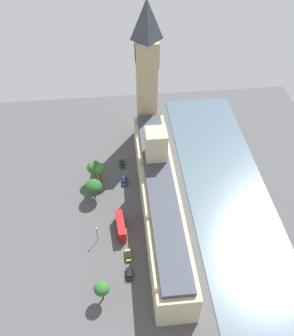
# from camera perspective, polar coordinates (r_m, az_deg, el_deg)

# --- Properties ---
(ground_plane) EXTENTS (148.81, 148.81, 0.00)m
(ground_plane) POSITION_cam_1_polar(r_m,az_deg,el_deg) (133.22, 1.10, -7.02)
(ground_plane) COLOR #4C4C4F
(river_thames) EXTENTS (30.08, 133.93, 0.25)m
(river_thames) POSITION_cam_1_polar(r_m,az_deg,el_deg) (138.31, 12.89, -5.88)
(river_thames) COLOR #475B6B
(river_thames) RESTS_ON ground
(parliament_building) EXTENTS (12.20, 78.81, 25.68)m
(parliament_building) POSITION_cam_1_polar(r_m,az_deg,el_deg) (128.25, 1.97, -4.39)
(parliament_building) COLOR #CCBA8E
(parliament_building) RESTS_ON ground
(clock_tower) EXTENTS (8.74, 8.74, 58.81)m
(clock_tower) POSITION_cam_1_polar(r_m,az_deg,el_deg) (146.08, -0.05, 14.36)
(clock_tower) COLOR tan
(clock_tower) RESTS_ON ground
(car_dark_green_trailing) EXTENTS (2.05, 4.60, 1.74)m
(car_dark_green_trailing) POSITION_cam_1_polar(r_m,az_deg,el_deg) (149.45, -3.81, 0.75)
(car_dark_green_trailing) COLOR #19472D
(car_dark_green_trailing) RESTS_ON ground
(car_blue_under_trees) EXTENTS (2.03, 4.59, 1.74)m
(car_blue_under_trees) POSITION_cam_1_polar(r_m,az_deg,el_deg) (142.74, -3.42, -1.92)
(car_blue_under_trees) COLOR navy
(car_blue_under_trees) RESTS_ON ground
(double_decker_bus_leading) EXTENTS (3.40, 10.67, 4.75)m
(double_decker_bus_leading) POSITION_cam_1_polar(r_m,az_deg,el_deg) (127.26, -4.04, -8.72)
(double_decker_bus_leading) COLOR red
(double_decker_bus_leading) RESTS_ON ground
(car_yellow_cab_near_tower) EXTENTS (2.05, 4.38, 1.74)m
(car_yellow_cab_near_tower) POSITION_cam_1_polar(r_m,az_deg,el_deg) (122.77, -2.84, -13.11)
(car_yellow_cab_near_tower) COLOR gold
(car_yellow_cab_near_tower) RESTS_ON ground
(car_black_far_end) EXTENTS (1.98, 4.14, 1.74)m
(car_black_far_end) POSITION_cam_1_polar(r_m,az_deg,el_deg) (119.43, -2.72, -15.79)
(car_black_far_end) COLOR black
(car_black_far_end) RESTS_ON ground
(pedestrian_kerbside) EXTENTS (0.62, 0.65, 1.53)m
(pedestrian_kerbside) POSITION_cam_1_polar(r_m,az_deg,el_deg) (132.03, -1.71, -7.21)
(pedestrian_kerbside) COLOR gray
(pedestrian_kerbside) RESTS_ON ground
(plane_tree_opposite_hall) EXTENTS (4.75, 4.75, 8.99)m
(plane_tree_opposite_hall) POSITION_cam_1_polar(r_m,az_deg,el_deg) (139.35, -7.29, -0.18)
(plane_tree_opposite_hall) COLOR brown
(plane_tree_opposite_hall) RESTS_ON ground
(plane_tree_midblock) EXTENTS (4.49, 4.49, 8.07)m
(plane_tree_midblock) POSITION_cam_1_polar(r_m,az_deg,el_deg) (111.91, -6.94, -17.77)
(plane_tree_midblock) COLOR brown
(plane_tree_midblock) RESTS_ON ground
(plane_tree_by_river_gate) EXTENTS (5.45, 5.45, 9.36)m
(plane_tree_by_river_gate) POSITION_cam_1_polar(r_m,az_deg,el_deg) (140.07, -8.01, 0.06)
(plane_tree_by_river_gate) COLOR brown
(plane_tree_by_river_gate) RESTS_ON ground
(plane_tree_corner) EXTENTS (6.16, 6.16, 8.47)m
(plane_tree_corner) POSITION_cam_1_polar(r_m,az_deg,el_deg) (134.99, -8.13, -2.87)
(plane_tree_corner) COLOR brown
(plane_tree_corner) RESTS_ON ground
(street_lamp_slot_10) EXTENTS (0.56, 0.56, 6.96)m
(street_lamp_slot_10) POSITION_cam_1_polar(r_m,az_deg,el_deg) (123.90, -7.66, -9.60)
(street_lamp_slot_10) COLOR black
(street_lamp_slot_10) RESTS_ON ground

